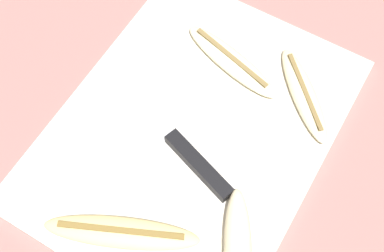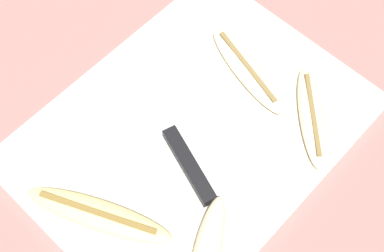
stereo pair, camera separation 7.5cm
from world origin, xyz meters
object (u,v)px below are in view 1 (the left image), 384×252
Objects in this scene: knife at (188,154)px; banana_pale_long at (231,61)px; banana_cream_curved at (304,94)px; banana_bright_far at (238,249)px; banana_golden_short at (123,233)px.

banana_pale_long is at bearing 26.15° from knife.
banana_pale_long reaches higher than banana_cream_curved.
banana_bright_far is (-0.08, -0.12, 0.01)m from knife.
knife is 1.23× the size of banana_golden_short.
banana_cream_curved is 0.32m from banana_golden_short.
banana_cream_curved is 0.70× the size of banana_golden_short.
banana_bright_far is at bearing -149.74° from banana_pale_long.
banana_cream_curved is at bearing -19.96° from banana_golden_short.
knife is 0.17m from banana_pale_long.
knife is at bearing 55.78° from banana_bright_far.
banana_golden_short is (-0.14, 0.01, 0.00)m from knife.
banana_bright_far is (0.06, -0.14, 0.01)m from banana_golden_short.
banana_cream_curved is at bearing -88.45° from banana_pale_long.
banana_golden_short is at bearing 160.04° from banana_cream_curved.
banana_cream_curved is (0.17, -0.10, 0.00)m from knife.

